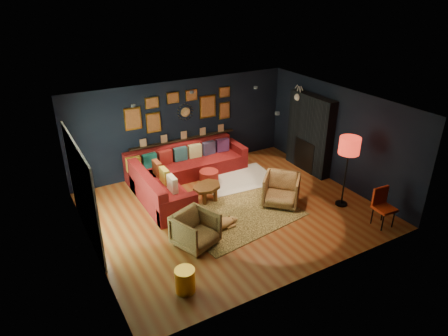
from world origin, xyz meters
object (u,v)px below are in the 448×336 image
coffee_table (207,188)px  armchair_left (196,228)px  sectional (177,175)px  gold_stool (185,280)px  orange_chair (382,204)px  armchair_right (282,188)px  floor_lamp (349,148)px  pouf (209,177)px  dog (218,223)px

coffee_table → armchair_left: 1.85m
sectional → gold_stool: 4.06m
armchair_left → orange_chair: orange_chair is taller
gold_stool → armchair_right: bearing=26.0°
coffee_table → floor_lamp: floor_lamp is taller
sectional → armchair_right: (1.83, -2.15, 0.10)m
coffee_table → armchair_right: bearing=-34.2°
pouf → armchair_right: size_ratio=0.61×
gold_stool → dog: size_ratio=0.44×
coffee_table → armchair_right: 1.83m
pouf → dog: 2.24m
dog → pouf: bearing=66.4°
coffee_table → orange_chair: 4.09m
pouf → dog: bearing=-112.4°
pouf → armchair_left: size_ratio=0.64×
orange_chair → dog: orange_chair is taller
sectional → floor_lamp: size_ratio=1.92×
gold_stool → floor_lamp: bearing=10.4°
floor_lamp → armchair_right: bearing=149.0°
armchair_right → coffee_table: bearing=-169.9°
armchair_left → armchair_right: (2.57, 0.49, 0.02)m
coffee_table → dog: size_ratio=0.96×
pouf → gold_stool: 4.15m
coffee_table → gold_stool: (-1.82, -2.65, -0.12)m
floor_lamp → orange_chair: bearing=-83.3°
coffee_table → floor_lamp: (2.80, -1.80, 1.15)m
gold_stool → orange_chair: (4.74, -0.21, 0.30)m
armchair_right → sectional: bearing=174.7°
armchair_left → floor_lamp: (3.85, -0.28, 1.09)m
gold_stool → armchair_left: bearing=56.1°
orange_chair → coffee_table: bearing=139.7°
armchair_left → orange_chair: 4.20m
floor_lamp → dog: size_ratio=1.71×
armchair_left → gold_stool: size_ratio=1.77×
sectional → dog: size_ratio=3.29×
armchair_right → floor_lamp: size_ratio=0.48×
orange_chair → pouf: bearing=127.7°
armchair_right → dog: (-1.89, -0.23, -0.25)m
sectional → orange_chair: orange_chair is taller
orange_chair → gold_stool: bearing=-178.4°
gold_stool → floor_lamp: size_ratio=0.26×
pouf → floor_lamp: 3.74m
armchair_right → dog: 1.92m
orange_chair → dog: (-3.30, 1.60, -0.35)m
sectional → pouf: size_ratio=6.60×
sectional → gold_stool: (-1.50, -3.78, -0.09)m
armchair_right → dog: bearing=-128.8°
sectional → dog: bearing=-91.5°
orange_chair → floor_lamp: (-0.12, 1.06, 0.97)m
pouf → orange_chair: 4.43m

